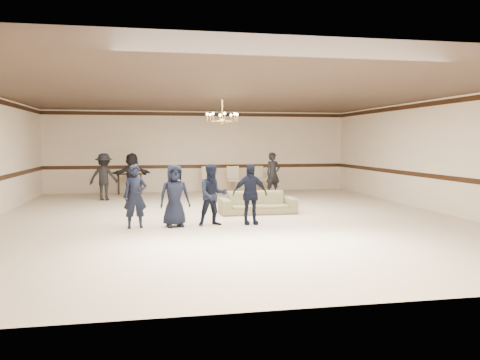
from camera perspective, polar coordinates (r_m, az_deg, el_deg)
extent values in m
cube|color=beige|center=(12.73, -1.38, -4.47)|extent=(12.00, 14.00, 0.01)
cube|color=#36271E|center=(12.63, -1.40, 10.02)|extent=(12.00, 14.00, 0.01)
cube|color=beige|center=(19.52, -4.76, 3.37)|extent=(12.00, 0.01, 3.20)
cube|color=beige|center=(5.80, 10.00, 0.61)|extent=(12.00, 0.01, 3.20)
cube|color=beige|center=(14.80, 22.22, 2.68)|extent=(0.01, 14.00, 3.20)
cube|color=black|center=(19.52, -4.74, 1.61)|extent=(12.00, 0.02, 0.14)
cube|color=black|center=(19.53, -4.78, 7.71)|extent=(12.00, 0.02, 0.14)
imported|color=black|center=(11.41, -12.22, -1.91)|extent=(0.58, 0.43, 1.46)
imported|color=black|center=(11.42, -7.70, -1.84)|extent=(0.78, 0.58, 1.46)
imported|color=black|center=(11.50, -3.21, -1.76)|extent=(0.77, 0.63, 1.46)
imported|color=black|center=(11.65, 1.18, -1.67)|extent=(0.87, 0.39, 1.46)
imported|color=#7A7351|center=(13.45, 2.08, -2.66)|extent=(2.12, 0.85, 0.61)
imported|color=black|center=(17.09, -15.68, 0.36)|extent=(1.14, 0.81, 1.60)
imported|color=black|center=(17.73, -12.59, 0.56)|extent=(1.55, 0.99, 1.60)
imported|color=black|center=(17.91, 3.91, 0.70)|extent=(0.67, 0.54, 1.60)
cube|color=black|center=(18.98, -12.82, -0.40)|extent=(0.95, 0.40, 0.79)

